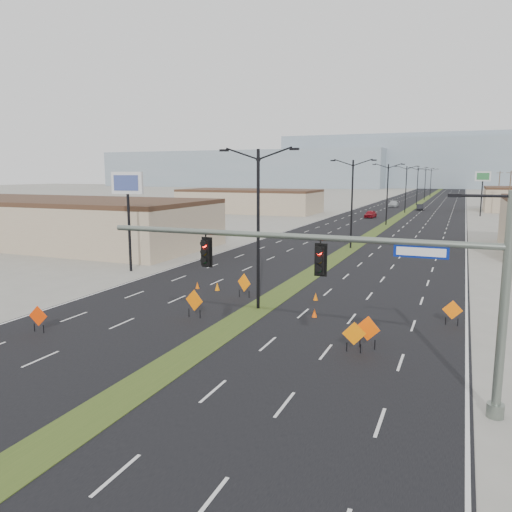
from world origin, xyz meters
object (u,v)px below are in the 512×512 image
at_px(streetlight_5, 425,183).
at_px(cone_0, 217,287).
at_px(cone_2, 316,297).
at_px(streetlight_1, 352,201).
at_px(cone_1, 314,313).
at_px(streetlight_3, 406,188).
at_px(streetlight_0, 258,224).
at_px(construction_sign_4, 368,330).
at_px(car_far, 393,204).
at_px(cone_3, 197,285).
at_px(car_left, 370,214).
at_px(pole_sign_east_far, 483,180).
at_px(construction_sign_5, 452,311).
at_px(streetlight_6, 431,182).
at_px(construction_sign_0, 38,317).
at_px(construction_sign_1, 194,301).
at_px(construction_sign_3, 354,335).
at_px(car_mid, 420,207).
at_px(streetlight_4, 417,185).
at_px(streetlight_2, 387,192).
at_px(signal_mast, 368,275).
at_px(construction_sign_2, 244,283).
at_px(pole_sign_west, 128,191).

bearing_deg(streetlight_5, cone_0, -91.96).
bearing_deg(cone_2, streetlight_1, 96.53).
distance_m(cone_1, cone_2, 4.08).
bearing_deg(streetlight_3, streetlight_0, -90.00).
bearing_deg(streetlight_3, construction_sign_4, -85.00).
bearing_deg(car_far, cone_3, -91.56).
distance_m(car_left, pole_sign_east_far, 23.95).
bearing_deg(pole_sign_east_far, construction_sign_5, -80.86).
bearing_deg(cone_3, streetlight_6, 87.80).
height_order(car_left, construction_sign_0, construction_sign_0).
distance_m(streetlight_0, construction_sign_5, 12.41).
relative_size(streetlight_1, streetlight_5, 1.00).
distance_m(streetlight_0, streetlight_3, 84.00).
relative_size(construction_sign_1, construction_sign_3, 1.13).
height_order(construction_sign_3, cone_1, construction_sign_3).
bearing_deg(car_mid, construction_sign_3, -93.68).
bearing_deg(construction_sign_3, streetlight_4, 73.96).
bearing_deg(cone_2, cone_1, -75.14).
distance_m(streetlight_2, car_far, 46.98).
height_order(streetlight_2, construction_sign_5, streetlight_2).
bearing_deg(signal_mast, construction_sign_1, 149.43).
bearing_deg(cone_0, cone_3, -178.22).
distance_m(car_mid, pole_sign_east_far, 19.00).
xyz_separation_m(streetlight_6, construction_sign_2, (-2.00, -165.68, -4.42)).
bearing_deg(construction_sign_5, streetlight_0, -177.09).
bearing_deg(construction_sign_2, cone_2, 37.94).
bearing_deg(construction_sign_0, streetlight_5, 78.38).
bearing_deg(construction_sign_2, streetlight_3, 113.17).
height_order(streetlight_3, cone_3, streetlight_3).
distance_m(streetlight_1, construction_sign_1, 31.75).
height_order(streetlight_4, construction_sign_3, streetlight_4).
bearing_deg(construction_sign_1, car_mid, 98.07).
bearing_deg(streetlight_0, construction_sign_5, 4.61).
height_order(streetlight_5, construction_sign_5, streetlight_5).
distance_m(construction_sign_4, pole_sign_east_far, 86.09).
bearing_deg(cone_0, signal_mast, -45.49).
bearing_deg(car_far, streetlight_1, -87.00).
bearing_deg(streetlight_0, construction_sign_1, -129.62).
relative_size(streetlight_0, construction_sign_3, 6.54).
bearing_deg(cone_0, streetlight_4, 87.54).
distance_m(streetlight_6, construction_sign_4, 172.96).
xyz_separation_m(car_mid, car_far, (-7.15, 9.00, 0.08)).
xyz_separation_m(construction_sign_3, construction_sign_4, (0.51, 0.78, 0.08)).
relative_size(streetlight_5, cone_3, 18.84).
height_order(car_mid, car_far, car_far).
distance_m(streetlight_4, construction_sign_3, 117.82).
distance_m(construction_sign_1, cone_3, 7.65).
bearing_deg(pole_sign_west, pole_sign_east_far, 58.35).
height_order(streetlight_5, cone_0, streetlight_5).
distance_m(streetlight_4, cone_0, 108.77).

